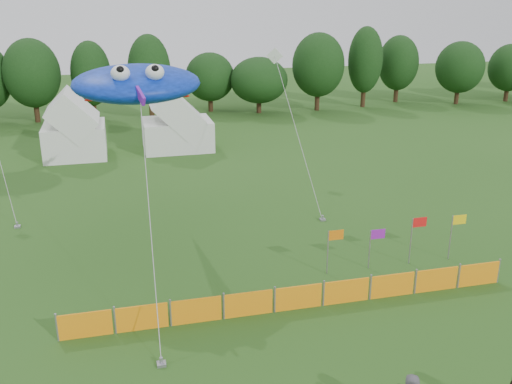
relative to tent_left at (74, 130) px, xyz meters
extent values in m
cylinder|color=#382314|center=(-4.18, 13.57, -0.74)|extent=(0.50, 0.50, 2.57)
ellipsoid|color=black|center=(-4.18, 13.57, 2.61)|extent=(5.20, 5.20, 5.79)
cylinder|color=#382314|center=(1.13, 13.50, -0.80)|extent=(0.50, 0.50, 2.46)
ellipsoid|color=black|center=(1.13, 13.50, 2.42)|extent=(3.78, 3.78, 5.55)
cylinder|color=#382314|center=(6.58, 12.10, -0.70)|extent=(0.50, 0.50, 2.66)
ellipsoid|color=black|center=(6.58, 12.10, 2.78)|extent=(4.05, 4.05, 5.99)
cylinder|color=#382314|center=(12.85, 14.71, -1.04)|extent=(0.50, 0.50, 1.98)
ellipsoid|color=black|center=(12.85, 14.71, 1.55)|extent=(5.06, 5.06, 4.46)
cylinder|color=#382314|center=(17.56, 12.75, -1.10)|extent=(0.50, 0.50, 1.86)
ellipsoid|color=black|center=(17.56, 12.75, 1.32)|extent=(5.86, 5.86, 4.18)
cylinder|color=#382314|center=(23.85, 12.56, -0.72)|extent=(0.50, 0.50, 2.62)
ellipsoid|color=black|center=(23.85, 12.56, 2.70)|extent=(5.41, 5.41, 5.89)
cylinder|color=#382314|center=(29.35, 13.17, -0.64)|extent=(0.50, 0.50, 2.78)
ellipsoid|color=black|center=(29.35, 13.17, 2.99)|extent=(3.67, 3.67, 6.26)
cylinder|color=#382314|center=(34.24, 15.06, -0.82)|extent=(0.50, 0.50, 2.42)
ellipsoid|color=black|center=(34.24, 15.06, 2.33)|extent=(4.46, 4.46, 5.44)
cylinder|color=#382314|center=(40.26, 12.31, -0.91)|extent=(0.50, 0.50, 2.24)
ellipsoid|color=black|center=(40.26, 12.31, 2.01)|extent=(5.26, 5.26, 5.03)
cylinder|color=#382314|center=(46.66, 12.33, -0.98)|extent=(0.50, 0.50, 2.10)
ellipsoid|color=black|center=(46.66, 12.33, 1.77)|extent=(4.74, 4.74, 4.73)
cube|color=white|center=(0.00, 0.00, -0.80)|extent=(4.47, 4.47, 2.46)
cube|color=white|center=(7.72, 0.31, -0.87)|extent=(5.28, 4.23, 2.32)
cube|color=orange|center=(1.40, -25.27, -1.53)|extent=(1.90, 0.06, 1.00)
cube|color=orange|center=(3.40, -25.27, -1.53)|extent=(1.90, 0.06, 1.00)
cube|color=orange|center=(5.40, -25.27, -1.53)|extent=(1.90, 0.06, 1.00)
cube|color=orange|center=(7.40, -25.27, -1.53)|extent=(1.90, 0.06, 1.00)
cube|color=orange|center=(9.40, -25.27, -1.53)|extent=(1.90, 0.06, 1.00)
cube|color=orange|center=(11.40, -25.27, -1.53)|extent=(1.90, 0.06, 1.00)
cube|color=orange|center=(13.40, -25.27, -1.53)|extent=(1.90, 0.06, 1.00)
cube|color=orange|center=(15.40, -25.27, -1.53)|extent=(1.90, 0.06, 1.00)
cube|color=orange|center=(17.40, -25.27, -1.53)|extent=(1.90, 0.06, 1.00)
cylinder|color=gray|center=(11.57, -22.73, -1.01)|extent=(0.06, 0.06, 2.03)
cube|color=orange|center=(11.92, -22.73, -0.22)|extent=(0.70, 0.02, 0.45)
cylinder|color=gray|center=(13.57, -22.70, -1.10)|extent=(0.06, 0.06, 1.85)
cube|color=purple|center=(13.92, -22.70, -0.40)|extent=(0.70, 0.02, 0.45)
cylinder|color=gray|center=(15.57, -22.71, -0.92)|extent=(0.06, 0.06, 2.23)
cube|color=red|center=(15.92, -22.71, -0.03)|extent=(0.70, 0.02, 0.45)
cylinder|color=gray|center=(17.57, -22.74, -0.95)|extent=(0.06, 0.06, 2.17)
cube|color=yellow|center=(17.92, -22.74, -0.09)|extent=(0.70, 0.02, 0.45)
ellipsoid|color=blue|center=(4.07, -19.00, 6.06)|extent=(6.06, 4.97, 1.91)
sphere|color=white|center=(3.39, -20.19, 6.65)|extent=(0.77, 0.77, 0.77)
sphere|color=white|center=(4.75, -20.19, 6.65)|extent=(0.77, 0.77, 0.77)
ellipsoid|color=red|center=(2.61, -18.82, 5.56)|extent=(1.60, 0.70, 0.25)
ellipsoid|color=red|center=(5.53, -18.82, 5.56)|extent=(1.60, 0.70, 0.25)
cube|color=purple|center=(4.07, -21.10, 5.88)|extent=(0.37, 0.96, 0.70)
cylinder|color=#A5A5A5|center=(3.98, -24.20, 1.86)|extent=(0.22, 6.81, 7.81)
cube|color=gray|center=(3.88, -27.59, -1.98)|extent=(0.30, 0.30, 0.10)
cube|color=white|center=(13.64, -6.73, 5.75)|extent=(1.10, 0.31, 1.10)
cylinder|color=#A5A5A5|center=(13.61, -11.78, 1.86)|extent=(0.10, 10.10, 7.81)
cube|color=gray|center=(13.57, -16.82, -1.98)|extent=(0.30, 0.30, 0.10)
cube|color=gray|center=(-2.43, -13.82, -1.98)|extent=(0.30, 0.30, 0.10)
camera|label=1|loc=(3.04, -43.87, 9.67)|focal=40.00mm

